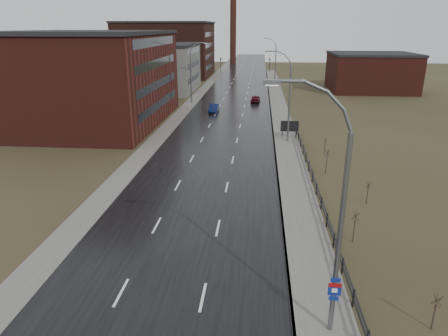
% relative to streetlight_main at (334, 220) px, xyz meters
% --- Properties ---
extents(road, '(14.00, 300.00, 0.06)m').
position_rel_streetlight_main_xyz_m(road, '(-8.47, 58.00, -6.03)').
color(road, black).
rests_on(road, ground).
extents(sidewalk_right, '(3.20, 180.00, 0.18)m').
position_rel_streetlight_main_xyz_m(sidewalk_right, '(0.13, 33.00, -5.97)').
color(sidewalk_right, '#595651').
rests_on(sidewalk_right, ground).
extents(curb_right, '(0.16, 180.00, 0.18)m').
position_rel_streetlight_main_xyz_m(curb_right, '(-1.39, 33.00, -5.97)').
color(curb_right, slate).
rests_on(curb_right, ground).
extents(sidewalk_left, '(2.40, 260.00, 0.12)m').
position_rel_streetlight_main_xyz_m(sidewalk_left, '(-16.67, 58.00, -6.00)').
color(sidewalk_left, '#595651').
rests_on(sidewalk_left, ground).
extents(warehouse_near, '(22.44, 28.56, 13.50)m').
position_rel_streetlight_main_xyz_m(warehouse_near, '(-29.46, 43.00, 0.70)').
color(warehouse_near, '#471914').
rests_on(warehouse_near, ground).
extents(warehouse_mid, '(16.32, 20.40, 10.50)m').
position_rel_streetlight_main_xyz_m(warehouse_mid, '(-26.46, 76.00, -0.80)').
color(warehouse_mid, slate).
rests_on(warehouse_mid, ground).
extents(warehouse_far, '(26.52, 24.48, 15.50)m').
position_rel_streetlight_main_xyz_m(warehouse_far, '(-31.47, 106.00, 1.70)').
color(warehouse_far, '#331611').
rests_on(warehouse_far, ground).
extents(building_right, '(18.36, 16.32, 8.50)m').
position_rel_streetlight_main_xyz_m(building_right, '(21.83, 80.00, -1.80)').
color(building_right, '#471914').
rests_on(building_right, ground).
extents(smokestack, '(2.70, 2.70, 30.70)m').
position_rel_streetlight_main_xyz_m(smokestack, '(-14.47, 148.00, 9.44)').
color(smokestack, '#331611').
rests_on(smokestack, ground).
extents(streetlight_main, '(3.91, 0.29, 12.11)m').
position_rel_streetlight_main_xyz_m(streetlight_main, '(0.00, 0.00, 0.00)').
color(streetlight_main, slate).
rests_on(streetlight_main, ground).
extents(streetlight_right_mid, '(3.36, 0.28, 11.35)m').
position_rel_streetlight_main_xyz_m(streetlight_right_mid, '(0.03, 34.00, -0.22)').
color(streetlight_right_mid, slate).
rests_on(streetlight_right_mid, ground).
extents(streetlight_left, '(3.36, 0.28, 11.35)m').
position_rel_streetlight_main_xyz_m(streetlight_left, '(-16.17, 60.00, -0.22)').
color(streetlight_left, slate).
rests_on(streetlight_left, ground).
extents(streetlight_right_far, '(3.36, 0.28, 11.35)m').
position_rel_streetlight_main_xyz_m(streetlight_right_far, '(0.03, 88.00, -0.22)').
color(streetlight_right_far, slate).
rests_on(streetlight_right_far, ground).
extents(guardrail, '(0.10, 53.05, 1.10)m').
position_rel_streetlight_main_xyz_m(guardrail, '(1.83, 16.32, -5.35)').
color(guardrail, black).
rests_on(guardrail, ground).
extents(shrub_b, '(0.48, 0.50, 1.98)m').
position_rel_streetlight_main_xyz_m(shrub_b, '(5.34, 0.63, -5.01)').
color(shrub_b, '#382D23').
rests_on(shrub_b, ground).
extents(shrub_c, '(0.56, 0.59, 2.35)m').
position_rel_streetlight_main_xyz_m(shrub_c, '(3.29, 8.88, -4.81)').
color(shrub_c, '#382D23').
rests_on(shrub_c, ground).
extents(shrub_d, '(0.48, 0.50, 2.00)m').
position_rel_streetlight_main_xyz_m(shrub_d, '(5.80, 15.51, -5.00)').
color(shrub_d, '#382D23').
rests_on(shrub_d, ground).
extents(shrub_e, '(0.62, 0.66, 2.64)m').
position_rel_streetlight_main_xyz_m(shrub_e, '(3.46, 22.40, -4.65)').
color(shrub_e, '#382D23').
rests_on(shrub_e, ground).
extents(shrub_f, '(0.46, 0.48, 1.90)m').
position_rel_streetlight_main_xyz_m(shrub_f, '(4.35, 29.45, -5.05)').
color(shrub_f, '#382D23').
rests_on(shrub_f, ground).
extents(billboard, '(2.34, 0.17, 2.46)m').
position_rel_streetlight_main_xyz_m(billboard, '(0.63, 35.56, -4.38)').
color(billboard, black).
rests_on(billboard, ground).
extents(traffic_light_left, '(0.58, 2.73, 5.30)m').
position_rel_streetlight_main_xyz_m(traffic_light_left, '(-16.47, 118.00, -1.46)').
color(traffic_light_left, black).
rests_on(traffic_light_left, ground).
extents(traffic_light_right, '(0.58, 2.73, 5.30)m').
position_rel_streetlight_main_xyz_m(traffic_light_right, '(-0.47, 118.00, -1.46)').
color(traffic_light_right, black).
rests_on(traffic_light_right, ground).
extents(car_near, '(1.49, 4.25, 1.40)m').
position_rel_streetlight_main_xyz_m(car_near, '(-11.23, 52.03, -5.36)').
color(car_near, '#0D1841').
rests_on(car_near, ground).
extents(car_far, '(1.96, 4.27, 1.42)m').
position_rel_streetlight_main_xyz_m(car_far, '(-4.20, 62.21, -5.35)').
color(car_far, '#440B15').
rests_on(car_far, ground).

